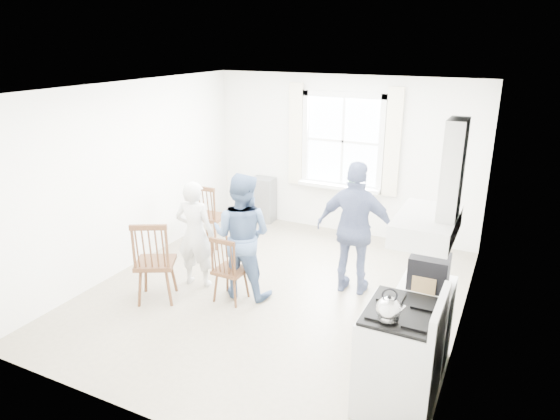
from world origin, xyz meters
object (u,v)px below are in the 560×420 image
object	(u,v)px
windsor_chair_b	(226,263)
person_left	(195,234)
stereo_stack	(429,271)
person_mid	(242,236)
windsor_chair_c	(152,254)
gas_stove	(400,357)
person_right	(356,229)
low_cabinet	(423,323)
windsor_chair_a	(206,209)

from	to	relation	value
windsor_chair_b	person_left	distance (m)	0.70
stereo_stack	person_mid	distance (m)	2.43
person_left	windsor_chair_c	bearing A→B (deg)	65.93
stereo_stack	windsor_chair_c	distance (m)	3.23
gas_stove	person_mid	xyz separation A→B (m)	(-2.27, 1.16, 0.32)
windsor_chair_c	gas_stove	bearing A→B (deg)	-8.56
windsor_chair_c	person_mid	world-z (taller)	person_mid
windsor_chair_b	person_right	xyz separation A→B (m)	(1.31, 0.99, 0.33)
low_cabinet	person_right	bearing A→B (deg)	133.27
windsor_chair_c	person_left	world-z (taller)	person_left
stereo_stack	person_left	xyz separation A→B (m)	(-3.04, 0.49, -0.34)
windsor_chair_c	person_right	distance (m)	2.53
low_cabinet	windsor_chair_a	bearing A→B (deg)	156.85
windsor_chair_a	windsor_chair_c	bearing A→B (deg)	-76.76
person_right	person_left	bearing A→B (deg)	17.60
low_cabinet	stereo_stack	size ratio (longest dim) A/B	2.50
stereo_stack	person_right	bearing A→B (deg)	132.03
person_right	windsor_chair_a	bearing A→B (deg)	-11.79
windsor_chair_b	person_right	distance (m)	1.67
low_cabinet	person_mid	distance (m)	2.41
windsor_chair_c	person_mid	size ratio (longest dim) A/B	0.67
windsor_chair_c	windsor_chair_a	bearing A→B (deg)	103.24
gas_stove	person_left	world-z (taller)	person_left
windsor_chair_b	person_mid	bearing A→B (deg)	77.91
windsor_chair_c	person_left	xyz separation A→B (m)	(0.17, 0.66, 0.06)
windsor_chair_a	person_left	world-z (taller)	person_left
person_left	stereo_stack	bearing A→B (deg)	160.84
low_cabinet	windsor_chair_a	world-z (taller)	windsor_chair_a
stereo_stack	person_left	size ratio (longest dim) A/B	0.25
windsor_chair_b	person_mid	world-z (taller)	person_mid
stereo_stack	windsor_chair_b	world-z (taller)	stereo_stack
windsor_chair_b	person_mid	size ratio (longest dim) A/B	0.55
windsor_chair_a	person_left	distance (m)	1.26
low_cabinet	person_mid	bearing A→B (deg)	168.78
stereo_stack	windsor_chair_c	bearing A→B (deg)	-177.05
windsor_chair_b	windsor_chair_c	bearing A→B (deg)	-153.03
gas_stove	windsor_chair_a	distance (m)	4.20
gas_stove	windsor_chair_a	xyz separation A→B (m)	(-3.54, 2.24, 0.14)
person_left	person_mid	xyz separation A→B (m)	(0.69, 0.04, 0.09)
person_left	person_right	size ratio (longest dim) A/B	0.83
low_cabinet	windsor_chair_a	distance (m)	3.93
person_left	person_mid	bearing A→B (deg)	173.03
windsor_chair_b	gas_stove	bearing A→B (deg)	-20.48
gas_stove	windsor_chair_c	world-z (taller)	gas_stove
person_mid	person_right	xyz separation A→B (m)	(1.25, 0.70, 0.06)
stereo_stack	person_right	size ratio (longest dim) A/B	0.21
windsor_chair_c	stereo_stack	bearing A→B (deg)	2.95
gas_stove	windsor_chair_c	xyz separation A→B (m)	(-3.12, 0.47, 0.18)
windsor_chair_a	gas_stove	bearing A→B (deg)	-32.35
low_cabinet	person_left	size ratio (longest dim) A/B	0.62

